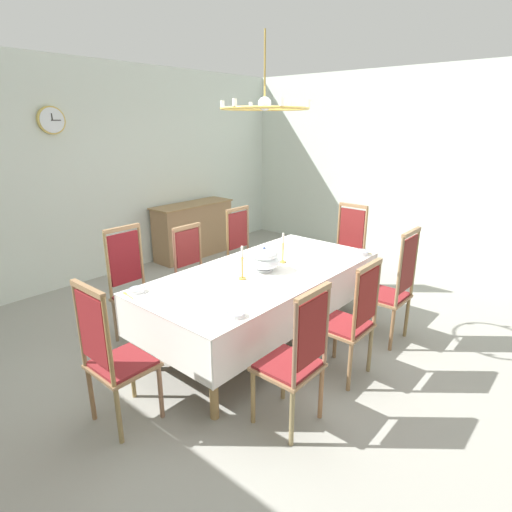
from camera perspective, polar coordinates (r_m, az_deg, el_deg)
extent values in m
cube|color=#98978D|center=(4.45, 1.98, -11.85)|extent=(7.14, 6.22, 0.04)
cube|color=silver|center=(6.36, -20.98, 10.59)|extent=(7.14, 0.08, 3.00)
cube|color=silver|center=(7.09, 21.10, 11.24)|extent=(0.08, 6.22, 3.00)
cylinder|color=#987545|center=(3.26, -5.90, -16.28)|extent=(0.07, 0.07, 0.73)
cylinder|color=#986748|center=(5.02, 14.43, -3.96)|extent=(0.07, 0.07, 0.73)
cylinder|color=#8E7651|center=(3.96, -16.29, -10.29)|extent=(0.07, 0.07, 0.73)
cylinder|color=#92734D|center=(5.50, 4.96, -1.46)|extent=(0.07, 0.07, 0.73)
cube|color=#986A4B|center=(4.20, 1.05, -2.96)|extent=(2.49, 1.10, 0.08)
cube|color=#946F4B|center=(4.18, 1.06, -2.25)|extent=(2.61, 1.22, 0.03)
cube|color=white|center=(4.18, 1.06, -2.03)|extent=(2.63, 1.24, 0.00)
cube|color=white|center=(3.92, 7.97, -6.86)|extent=(2.63, 0.00, 0.41)
cube|color=white|center=(4.64, -4.78, -2.74)|extent=(2.63, 0.00, 0.41)
cube|color=white|center=(3.45, -13.22, -10.92)|extent=(0.00, 1.24, 0.41)
cube|color=white|center=(5.26, 10.16, -0.41)|extent=(0.00, 1.24, 0.41)
cylinder|color=olive|center=(3.28, -0.42, -18.85)|extent=(0.04, 0.04, 0.46)
cylinder|color=#91754B|center=(3.53, 3.81, -16.00)|extent=(0.04, 0.04, 0.46)
cylinder|color=#8C7950|center=(3.11, 4.96, -21.39)|extent=(0.04, 0.04, 0.46)
cylinder|color=#9C6944|center=(3.36, 8.96, -18.09)|extent=(0.04, 0.04, 0.46)
cube|color=#946F4B|center=(3.18, 4.45, -15.03)|extent=(0.44, 0.42, 0.03)
cube|color=maroon|center=(3.16, 4.46, -14.66)|extent=(0.40, 0.38, 0.02)
cylinder|color=#8C674F|center=(2.77, 5.40, -12.36)|extent=(0.03, 0.03, 0.64)
cylinder|color=#977051|center=(3.06, 9.70, -9.43)|extent=(0.03, 0.03, 0.64)
cube|color=maroon|center=(2.90, 7.69, -10.28)|extent=(0.34, 0.02, 0.48)
cube|color=#946F4B|center=(2.78, 7.94, -5.07)|extent=(0.40, 0.04, 0.04)
cylinder|color=olive|center=(4.48, -12.25, -8.47)|extent=(0.04, 0.04, 0.46)
cylinder|color=olive|center=(4.30, -16.32, -10.05)|extent=(0.04, 0.04, 0.46)
cylinder|color=#946744|center=(4.75, -14.92, -7.10)|extent=(0.04, 0.04, 0.46)
cylinder|color=#8D7054|center=(4.58, -18.85, -8.51)|extent=(0.04, 0.04, 0.46)
cube|color=#946F4B|center=(4.42, -15.84, -5.70)|extent=(0.44, 0.42, 0.03)
cube|color=maroon|center=(4.41, -15.87, -5.41)|extent=(0.40, 0.38, 0.02)
cylinder|color=#95784D|center=(4.55, -15.55, -0.14)|extent=(0.03, 0.03, 0.70)
cylinder|color=olive|center=(4.36, -19.77, -1.35)|extent=(0.03, 0.03, 0.70)
cube|color=maroon|center=(4.44, -17.65, -0.30)|extent=(0.34, 0.02, 0.53)
cube|color=#946F4B|center=(4.35, -18.05, 3.64)|extent=(0.40, 0.04, 0.04)
cylinder|color=olive|center=(3.84, 7.96, -13.02)|extent=(0.04, 0.04, 0.46)
cylinder|color=olive|center=(4.13, 10.90, -10.84)|extent=(0.04, 0.04, 0.46)
cylinder|color=#956E4A|center=(3.69, 12.80, -14.72)|extent=(0.04, 0.04, 0.46)
cylinder|color=#8E764E|center=(3.99, 15.46, -12.28)|extent=(0.04, 0.04, 0.46)
cube|color=#946F4B|center=(3.79, 12.02, -9.54)|extent=(0.44, 0.42, 0.03)
cube|color=maroon|center=(3.78, 12.05, -9.21)|extent=(0.40, 0.38, 0.02)
cylinder|color=#9B6641|center=(3.42, 13.56, -6.95)|extent=(0.03, 0.03, 0.60)
cylinder|color=olive|center=(3.75, 16.34, -4.93)|extent=(0.03, 0.03, 0.60)
cube|color=maroon|center=(3.57, 15.05, -5.45)|extent=(0.34, 0.02, 0.46)
cube|color=#946F4B|center=(3.47, 15.41, -1.34)|extent=(0.40, 0.04, 0.04)
cylinder|color=#9D6753|center=(4.97, -4.64, -5.37)|extent=(0.04, 0.04, 0.46)
cylinder|color=#9A774D|center=(4.74, -7.92, -6.72)|extent=(0.04, 0.04, 0.46)
cylinder|color=#95764F|center=(5.21, -7.44, -4.31)|extent=(0.04, 0.04, 0.46)
cylinder|color=#987249|center=(4.99, -10.68, -5.54)|extent=(0.04, 0.04, 0.46)
cube|color=#946F4B|center=(4.88, -7.78, -2.86)|extent=(0.44, 0.42, 0.03)
cube|color=maroon|center=(4.87, -7.79, -2.60)|extent=(0.40, 0.38, 0.02)
cylinder|color=#98774F|center=(5.05, -7.72, 1.33)|extent=(0.03, 0.03, 0.56)
cylinder|color=#9B664E|center=(4.81, -11.17, 0.30)|extent=(0.03, 0.03, 0.56)
cube|color=maroon|center=(4.92, -9.42, 1.14)|extent=(0.34, 0.02, 0.42)
cube|color=#946F4B|center=(4.85, -9.57, 3.98)|extent=(0.40, 0.04, 0.04)
cylinder|color=#9B674F|center=(4.51, 14.02, -8.44)|extent=(0.04, 0.04, 0.46)
cylinder|color=#9E7547|center=(4.82, 16.10, -6.82)|extent=(0.04, 0.04, 0.46)
cylinder|color=#926844|center=(4.39, 18.25, -9.65)|extent=(0.04, 0.04, 0.46)
cylinder|color=olive|center=(4.71, 20.09, -7.88)|extent=(0.04, 0.04, 0.46)
cube|color=#946F4B|center=(4.50, 17.40, -5.41)|extent=(0.44, 0.42, 0.03)
cube|color=maroon|center=(4.50, 17.43, -5.12)|extent=(0.40, 0.38, 0.02)
cylinder|color=#8E7450|center=(4.14, 19.17, -2.21)|extent=(0.03, 0.03, 0.71)
cylinder|color=olive|center=(4.49, 21.06, -0.86)|extent=(0.03, 0.03, 0.71)
cube|color=maroon|center=(4.30, 20.20, -1.06)|extent=(0.34, 0.02, 0.54)
cube|color=#946F4B|center=(4.21, 20.67, 3.05)|extent=(0.40, 0.04, 0.04)
cylinder|color=#95754A|center=(5.56, 1.67, -2.69)|extent=(0.04, 0.04, 0.46)
cylinder|color=#976A4E|center=(5.29, -0.92, -3.80)|extent=(0.04, 0.04, 0.46)
cylinder|color=#936953|center=(5.78, -1.10, -1.87)|extent=(0.04, 0.04, 0.46)
cylinder|color=#9E7549|center=(5.52, -3.72, -2.89)|extent=(0.04, 0.04, 0.46)
cube|color=#946F4B|center=(5.46, -1.03, -0.43)|extent=(0.44, 0.42, 0.03)
cube|color=maroon|center=(5.45, -1.03, -0.18)|extent=(0.40, 0.38, 0.02)
cylinder|color=#8B7153|center=(5.62, -1.17, 3.63)|extent=(0.03, 0.03, 0.63)
cylinder|color=olive|center=(5.35, -3.96, 2.84)|extent=(0.03, 0.03, 0.63)
cube|color=maroon|center=(5.48, -2.54, 3.57)|extent=(0.34, 0.02, 0.48)
cube|color=#946F4B|center=(5.41, -2.58, 6.49)|extent=(0.40, 0.04, 0.04)
cylinder|color=olive|center=(3.68, -16.71, -15.21)|extent=(0.04, 0.04, 0.46)
cylinder|color=#996B4F|center=(3.41, -13.04, -17.78)|extent=(0.04, 0.04, 0.46)
cylinder|color=#8E6542|center=(3.54, -21.79, -17.24)|extent=(0.04, 0.04, 0.46)
cylinder|color=olive|center=(3.26, -18.42, -20.20)|extent=(0.04, 0.04, 0.46)
cube|color=#946F4B|center=(3.34, -17.90, -14.17)|extent=(0.42, 0.44, 0.03)
cube|color=maroon|center=(3.32, -17.94, -13.81)|extent=(0.38, 0.40, 0.02)
cylinder|color=olive|center=(3.25, -23.19, -8.75)|extent=(0.03, 0.03, 0.66)
cylinder|color=olive|center=(2.94, -19.68, -11.26)|extent=(0.03, 0.03, 0.66)
cube|color=maroon|center=(3.08, -21.60, -9.39)|extent=(0.02, 0.34, 0.50)
cube|color=#946F4B|center=(2.96, -22.26, -4.23)|extent=(0.04, 0.40, 0.04)
cylinder|color=#9A6743|center=(5.42, 12.56, -3.73)|extent=(0.04, 0.04, 0.46)
cylinder|color=#9E7654|center=(5.59, 9.14, -2.82)|extent=(0.04, 0.04, 0.46)
cylinder|color=olive|center=(5.72, 14.29, -2.68)|extent=(0.04, 0.04, 0.46)
cylinder|color=olive|center=(5.88, 11.00, -1.86)|extent=(0.04, 0.04, 0.46)
cube|color=#946F4B|center=(5.57, 11.90, -0.43)|extent=(0.42, 0.44, 0.03)
cube|color=maroon|center=(5.56, 11.92, -0.20)|extent=(0.38, 0.40, 0.02)
cylinder|color=#9A774B|center=(5.55, 14.85, 3.05)|extent=(0.03, 0.03, 0.67)
cylinder|color=#957149|center=(5.72, 11.36, 3.75)|extent=(0.03, 0.03, 0.67)
cube|color=maroon|center=(5.63, 13.10, 3.74)|extent=(0.02, 0.34, 0.51)
cube|color=#946F4B|center=(5.56, 13.32, 6.77)|extent=(0.04, 0.40, 0.04)
cylinder|color=white|center=(4.18, 1.11, -1.86)|extent=(0.18, 0.18, 0.02)
ellipsoid|color=white|center=(4.15, 1.12, -0.80)|extent=(0.32, 0.32, 0.14)
ellipsoid|color=white|center=(4.12, 1.12, 0.28)|extent=(0.29, 0.29, 0.11)
sphere|color=#384B7B|center=(4.11, 1.13, 1.08)|extent=(0.03, 0.03, 0.03)
cylinder|color=gold|center=(3.95, -1.90, -3.10)|extent=(0.07, 0.07, 0.02)
cylinder|color=gold|center=(3.91, -1.92, -1.64)|extent=(0.02, 0.02, 0.20)
cone|color=gold|center=(3.88, -1.93, -0.18)|extent=(0.04, 0.04, 0.02)
cylinder|color=silver|center=(3.86, -1.94, 0.67)|extent=(0.02, 0.02, 0.10)
cylinder|color=gold|center=(4.41, 3.70, -0.83)|extent=(0.07, 0.07, 0.02)
cylinder|color=gold|center=(4.38, 3.73, 0.47)|extent=(0.02, 0.02, 0.19)
cone|color=gold|center=(4.35, 3.76, 1.77)|extent=(0.04, 0.04, 0.02)
cylinder|color=silver|center=(4.33, 3.78, 2.53)|extent=(0.02, 0.02, 0.10)
cylinder|color=white|center=(3.80, -16.08, -4.55)|extent=(0.14, 0.14, 0.03)
cylinder|color=white|center=(3.80, -16.09, -4.48)|extent=(0.12, 0.12, 0.02)
torus|color=#384B7B|center=(3.80, -16.10, -4.36)|extent=(0.14, 0.14, 0.01)
cylinder|color=white|center=(4.81, 14.22, 0.45)|extent=(0.18, 0.18, 0.04)
cylinder|color=white|center=(4.81, 14.22, 0.52)|extent=(0.15, 0.15, 0.03)
torus|color=#384B7B|center=(4.81, 14.23, 0.66)|extent=(0.17, 0.17, 0.01)
cylinder|color=white|center=(3.22, -2.79, -8.03)|extent=(0.14, 0.14, 0.04)
cylinder|color=white|center=(3.22, -2.79, -7.95)|extent=(0.12, 0.12, 0.03)
torus|color=#384B7B|center=(3.21, -2.80, -7.79)|extent=(0.14, 0.14, 0.01)
cube|color=gold|center=(3.73, -17.12, -5.32)|extent=(0.03, 0.14, 0.00)
ellipsoid|color=gold|center=(3.80, -17.67, -4.90)|extent=(0.03, 0.05, 0.01)
cube|color=gold|center=(4.90, 15.14, 0.47)|extent=(0.04, 0.14, 0.00)
ellipsoid|color=gold|center=(4.95, 14.40, 0.74)|extent=(0.03, 0.05, 0.01)
cube|color=#946F4B|center=(7.09, -8.61, 3.50)|extent=(1.40, 0.44, 0.88)
cube|color=olive|center=(6.99, -8.78, 7.08)|extent=(1.44, 0.48, 0.02)
cube|color=olive|center=(7.48, -7.72, 4.30)|extent=(0.59, 0.01, 0.70)
cube|color=olive|center=(7.05, -11.96, 3.22)|extent=(0.59, 0.01, 0.70)
cylinder|color=#D1B251|center=(6.00, -26.42, 16.44)|extent=(0.34, 0.05, 0.34)
cylinder|color=white|center=(5.97, -26.31, 16.45)|extent=(0.31, 0.01, 0.31)
cube|color=black|center=(5.97, -26.34, 16.82)|extent=(0.01, 0.00, 0.09)
cube|color=black|center=(5.99, -25.88, 16.51)|extent=(0.12, 0.00, 0.01)
cylinder|color=gold|center=(3.95, 1.23, 24.62)|extent=(0.02, 0.02, 0.60)
sphere|color=white|center=(3.92, 1.20, 20.27)|extent=(0.12, 0.12, 0.12)
torus|color=gold|center=(3.92, 1.20, 19.68)|extent=(0.80, 0.80, 0.02)
cylinder|color=silver|center=(4.23, 4.77, 20.05)|extent=(0.04, 0.04, 0.06)
cylinder|color=silver|center=(4.29, -0.73, 20.08)|extent=(0.04, 0.04, 0.06)
cylinder|color=silver|center=(4.01, -4.65, 20.17)|extent=(0.04, 0.04, 0.06)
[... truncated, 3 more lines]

